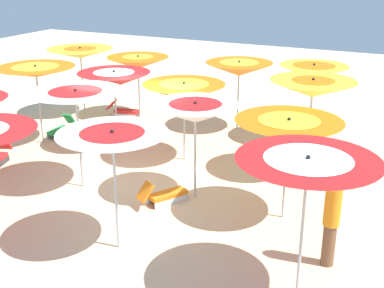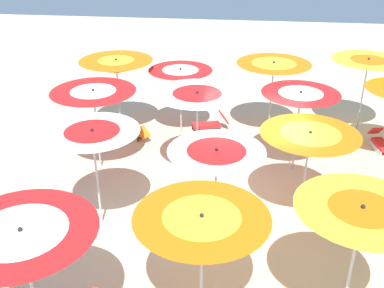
{
  "view_description": "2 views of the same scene",
  "coord_description": "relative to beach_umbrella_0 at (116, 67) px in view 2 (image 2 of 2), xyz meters",
  "views": [
    {
      "loc": [
        -10.58,
        -6.6,
        5.37
      ],
      "look_at": [
        0.29,
        -1.36,
        0.87
      ],
      "focal_mm": 47.69,
      "sensor_mm": 36.0,
      "label": 1
    },
    {
      "loc": [
        -0.3,
        -10.14,
        6.61
      ],
      "look_at": [
        -1.47,
        -0.16,
        1.47
      ],
      "focal_mm": 43.84,
      "sensor_mm": 36.0,
      "label": 2
    }
  ],
  "objects": [
    {
      "name": "beach_umbrella_12",
      "position": [
        7.67,
        1.18,
        -0.03
      ],
      "size": [
        2.24,
        2.24,
        2.41
      ],
      "color": "#B2B2B7",
      "rests_on": "ground"
    },
    {
      "name": "lounger_4",
      "position": [
        2.82,
        -4.72,
        -2.01
      ],
      "size": [
        1.22,
        0.9,
        0.61
      ],
      "rotation": [
        0.0,
        0.0,
        5.76
      ],
      "color": "silver",
      "rests_on": "ground"
    },
    {
      "name": "beach_umbrella_8",
      "position": [
        4.76,
        0.54,
        -0.03
      ],
      "size": [
        2.28,
        2.28,
        2.39
      ],
      "color": "#B2B2B7",
      "rests_on": "ground"
    },
    {
      "name": "beach_umbrella_6",
      "position": [
        3.42,
        -5.21,
        -0.14
      ],
      "size": [
        1.97,
        1.97,
        2.34
      ],
      "color": "#B2B2B7",
      "rests_on": "ground"
    },
    {
      "name": "lounger_3",
      "position": [
        0.47,
        -0.28,
        -2.02
      ],
      "size": [
        1.19,
        1.12,
        0.51
      ],
      "rotation": [
        0.0,
        0.0,
        8.69
      ],
      "color": "silver",
      "rests_on": "ground"
    },
    {
      "name": "beach_umbrella_7",
      "position": [
        3.34,
        -7.36,
        -0.19
      ],
      "size": [
        2.22,
        2.22,
        2.27
      ],
      "color": "#B2B2B7",
      "rests_on": "ground"
    },
    {
      "name": "beach_umbrella_2",
      "position": [
        0.77,
        -4.82,
        -0.02
      ],
      "size": [
        2.04,
        2.04,
        2.43
      ],
      "color": "#B2B2B7",
      "rests_on": "ground"
    },
    {
      "name": "lounger_0",
      "position": [
        5.51,
        0.46,
        -2.01
      ],
      "size": [
        1.1,
        0.39,
        0.61
      ],
      "rotation": [
        0.0,
        0.0,
        9.45
      ],
      "color": "silver",
      "rests_on": "ground"
    },
    {
      "name": "ground",
      "position": [
        4.19,
        -3.26,
        -2.23
      ],
      "size": [
        40.63,
        40.63,
        0.04
      ],
      "primitive_type": "cube",
      "color": "beige"
    },
    {
      "name": "beach_umbrella_9",
      "position": [
        5.37,
        -1.75,
        -0.15
      ],
      "size": [
        2.06,
        2.06,
        2.32
      ],
      "color": "#B2B2B7",
      "rests_on": "ground"
    },
    {
      "name": "lounger_2",
      "position": [
        8.08,
        -0.23,
        -2.02
      ],
      "size": [
        0.55,
        1.18,
        0.55
      ],
      "rotation": [
        0.0,
        0.0,
        4.88
      ],
      "color": "silver",
      "rests_on": "ground"
    },
    {
      "name": "beach_umbrella_1",
      "position": [
        -0.01,
        -2.28,
        -0.14
      ],
      "size": [
        2.25,
        2.25,
        2.34
      ],
      "color": "#B2B2B7",
      "rests_on": "ground"
    },
    {
      "name": "beach_umbrella_5",
      "position": [
        2.74,
        -2.46,
        0.04
      ],
      "size": [
        2.23,
        2.23,
        2.47
      ],
      "color": "#B2B2B7",
      "rests_on": "ground"
    },
    {
      "name": "beach_umbrella_3",
      "position": [
        0.83,
        -8.34,
        0.07
      ],
      "size": [
        2.24,
        2.24,
        2.52
      ],
      "color": "#B2B2B7",
      "rests_on": "ground"
    },
    {
      "name": "beach_umbrella_4",
      "position": [
        1.94,
        0.22,
        -0.25
      ],
      "size": [
        1.97,
        1.97,
        2.18
      ],
      "color": "#B2B2B7",
      "rests_on": "ground"
    },
    {
      "name": "beach_umbrella_11",
      "position": [
        5.79,
        -7.25,
        0.09
      ],
      "size": [
        2.1,
        2.1,
        2.57
      ],
      "color": "#B2B2B7",
      "rests_on": "ground"
    },
    {
      "name": "beach_umbrella_0",
      "position": [
        0.0,
        0.0,
        0.0
      ],
      "size": [
        2.24,
        2.24,
        2.48
      ],
      "color": "#B2B2B7",
      "rests_on": "ground"
    },
    {
      "name": "beach_umbrella_10",
      "position": [
        5.39,
        -3.94,
        -0.26
      ],
      "size": [
        2.2,
        2.2,
        2.22
      ],
      "color": "#B2B2B7",
      "rests_on": "ground"
    },
    {
      "name": "lounger_1",
      "position": [
        2.83,
        0.49,
        -2.01
      ],
      "size": [
        1.24,
        0.7,
        0.63
      ],
      "rotation": [
        0.0,
        0.0,
        3.44
      ],
      "color": "#333338",
      "rests_on": "ground"
    }
  ]
}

